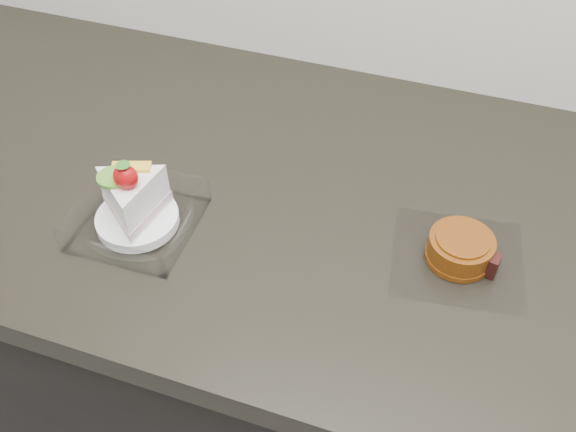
% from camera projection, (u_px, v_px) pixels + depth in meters
% --- Properties ---
extents(counter, '(2.04, 0.64, 0.90)m').
position_uv_depth(counter, '(401.00, 395.00, 1.16)').
color(counter, black).
rests_on(counter, ground).
extents(cake_tray, '(0.15, 0.15, 0.11)m').
position_uv_depth(cake_tray, '(135.00, 209.00, 0.81)').
color(cake_tray, white).
rests_on(cake_tray, counter).
extents(mooncake_wrap, '(0.18, 0.17, 0.04)m').
position_uv_depth(mooncake_wrap, '(461.00, 251.00, 0.78)').
color(mooncake_wrap, white).
rests_on(mooncake_wrap, counter).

